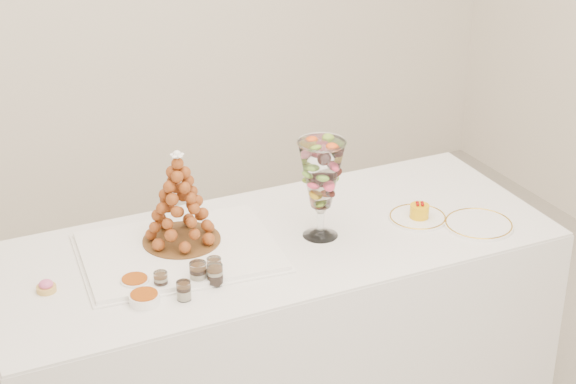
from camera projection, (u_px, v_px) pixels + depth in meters
buffet_table at (272, 332)px, 3.65m from camera, size 2.10×0.89×0.79m
lace_tray at (179, 251)px, 3.39m from camera, size 0.72×0.57×0.02m
macaron_vase at (321, 176)px, 3.42m from camera, size 0.17×0.17×0.37m
cake_plate at (417, 218)px, 3.64m from camera, size 0.22×0.22×0.01m
spare_plate at (479, 225)px, 3.58m from camera, size 0.26×0.26×0.01m
pink_tart at (46, 287)px, 3.16m from camera, size 0.07×0.07×0.04m
verrine_a at (161, 281)px, 3.17m from camera, size 0.06×0.06×0.06m
verrine_b at (198, 273)px, 3.20m from camera, size 0.06×0.06×0.08m
verrine_c at (214, 267)px, 3.25m from camera, size 0.05×0.05×0.07m
verrine_d at (184, 291)px, 3.11m from camera, size 0.06×0.06×0.06m
verrine_e at (215, 275)px, 3.20m from camera, size 0.07×0.07×0.07m
ramekin_back at (135, 283)px, 3.19m from camera, size 0.10×0.10×0.03m
ramekin_front at (144, 299)px, 3.10m from camera, size 0.10×0.10×0.03m
croquembouche at (179, 198)px, 3.36m from camera, size 0.28×0.28×0.35m
mousse_cake at (419, 211)px, 3.62m from camera, size 0.07×0.07×0.06m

